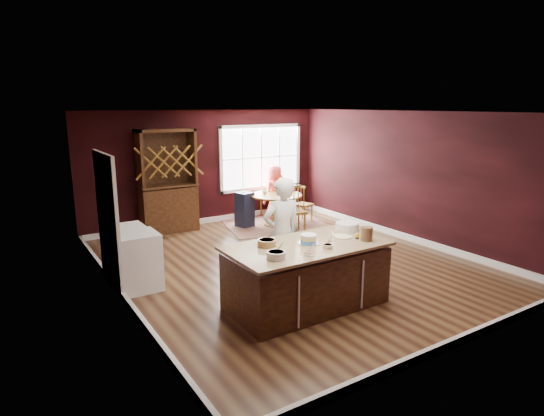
{
  "coord_description": "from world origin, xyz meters",
  "views": [
    {
      "loc": [
        -4.44,
        -6.47,
        2.83
      ],
      "look_at": [
        -0.3,
        0.1,
        1.05
      ],
      "focal_mm": 30.0,
      "sensor_mm": 36.0,
      "label": 1
    }
  ],
  "objects": [
    {
      "name": "layer_cake",
      "position": [
        -0.75,
        -1.58,
        0.98
      ],
      "size": [
        0.32,
        0.32,
        0.13
      ],
      "primitive_type": null,
      "color": "white",
      "rests_on": "kitchen_island"
    },
    {
      "name": "bowl_olive",
      "position": [
        -0.66,
        -1.89,
        0.95
      ],
      "size": [
        0.14,
        0.14,
        0.05
      ],
      "primitive_type": "cylinder",
      "color": "beige",
      "rests_on": "kitchen_island"
    },
    {
      "name": "toy_figurine",
      "position": [
        -0.02,
        -1.78,
        0.96
      ],
      "size": [
        0.05,
        0.05,
        0.09
      ],
      "primitive_type": null,
      "color": "#FEBF04",
      "rests_on": "kitchen_island"
    },
    {
      "name": "table_cup",
      "position": [
        1.03,
        2.54,
        0.79
      ],
      "size": [
        0.13,
        0.13,
        0.09
      ],
      "primitive_type": "imported",
      "rotation": [
        0.0,
        0.0,
        -0.18
      ],
      "color": "white",
      "rests_on": "dining_table"
    },
    {
      "name": "white_tub",
      "position": [
        0.17,
        -1.35,
        0.98
      ],
      "size": [
        0.35,
        0.35,
        0.12
      ],
      "primitive_type": "cylinder",
      "color": "silver",
      "rests_on": "kitchen_island"
    },
    {
      "name": "hutch",
      "position": [
        -1.09,
        3.22,
        1.15
      ],
      "size": [
        1.26,
        0.52,
        2.3
      ],
      "primitive_type": "cube",
      "color": "#3C2510",
      "rests_on": "ground"
    },
    {
      "name": "table_plate",
      "position": [
        1.54,
        2.29,
        0.76
      ],
      "size": [
        0.21,
        0.21,
        0.02
      ],
      "primitive_type": "cylinder",
      "color": "beige",
      "rests_on": "dining_table"
    },
    {
      "name": "bowl_pink",
      "position": [
        -1.06,
        -2.01,
        0.95
      ],
      "size": [
        0.15,
        0.15,
        0.05
      ],
      "primitive_type": "cylinder",
      "color": "silver",
      "rests_on": "kitchen_island"
    },
    {
      "name": "bowl_blue",
      "position": [
        -1.48,
        -1.87,
        0.97
      ],
      "size": [
        0.25,
        0.25,
        0.09
      ],
      "primitive_type": "cylinder",
      "color": "silver",
      "rests_on": "kitchen_island"
    },
    {
      "name": "baker",
      "position": [
        -0.72,
        -0.85,
        0.88
      ],
      "size": [
        0.68,
        0.48,
        1.76
      ],
      "primitive_type": "imported",
      "rotation": [
        0.0,
        0.0,
        3.05
      ],
      "color": "silver",
      "rests_on": "ground"
    },
    {
      "name": "kitchen_island",
      "position": [
        -0.79,
        -1.6,
        0.44
      ],
      "size": [
        2.27,
        1.19,
        0.92
      ],
      "color": "black",
      "rests_on": "ground"
    },
    {
      "name": "bowl_yellow",
      "position": [
        -1.31,
        -1.37,
        0.97
      ],
      "size": [
        0.26,
        0.26,
        0.1
      ],
      "primitive_type": "cylinder",
      "color": "olive",
      "rests_on": "kitchen_island"
    },
    {
      "name": "chair_south",
      "position": [
        1.25,
        1.59,
        0.53
      ],
      "size": [
        0.53,
        0.51,
        1.07
      ],
      "primitive_type": null,
      "rotation": [
        0.0,
        0.0,
        -0.21
      ],
      "color": "olive",
      "rests_on": "ground"
    },
    {
      "name": "seated_woman",
      "position": [
        1.52,
        2.85,
        0.69
      ],
      "size": [
        0.78,
        0.63,
        1.37
      ],
      "primitive_type": "imported",
      "rotation": [
        0.0,
        0.0,
        3.48
      ],
      "color": "#ED4945",
      "rests_on": "ground"
    },
    {
      "name": "chair_north",
      "position": [
        1.62,
        3.2,
        0.54
      ],
      "size": [
        0.52,
        0.51,
        1.09
      ],
      "primitive_type": null,
      "rotation": [
        0.0,
        0.0,
        3.31
      ],
      "color": "olive",
      "rests_on": "ground"
    },
    {
      "name": "window",
      "position": [
        1.5,
        3.47,
        1.5
      ],
      "size": [
        2.36,
        0.1,
        1.66
      ],
      "primitive_type": null,
      "color": "white",
      "rests_on": "room_shell"
    },
    {
      "name": "dryer",
      "position": [
        -2.64,
        0.92,
        0.43
      ],
      "size": [
        0.6,
        0.58,
        0.87
      ],
      "primitive_type": "cube",
      "color": "silver",
      "rests_on": "ground"
    },
    {
      "name": "stoneware_crock",
      "position": [
        0.04,
        -1.91,
        1.02
      ],
      "size": [
        0.17,
        0.17,
        0.2
      ],
      "primitive_type": "cylinder",
      "color": "brown",
      "rests_on": "kitchen_island"
    },
    {
      "name": "dinner_plate",
      "position": [
        -0.14,
        -1.6,
        0.93
      ],
      "size": [
        0.27,
        0.27,
        0.02
      ],
      "primitive_type": "cylinder",
      "color": "beige",
      "rests_on": "kitchen_island"
    },
    {
      "name": "high_chair",
      "position": [
        0.56,
        2.67,
        0.43
      ],
      "size": [
        0.43,
        0.43,
        0.86
      ],
      "primitive_type": null,
      "rotation": [
        0.0,
        0.0,
        0.27
      ],
      "color": "black",
      "rests_on": "ground"
    },
    {
      "name": "room_shell",
      "position": [
        0.0,
        0.0,
        1.35
      ],
      "size": [
        7.0,
        7.0,
        7.0
      ],
      "color": "brown",
      "rests_on": "ground"
    },
    {
      "name": "washer",
      "position": [
        -2.64,
        0.28,
        0.45
      ],
      "size": [
        0.62,
        0.6,
        0.9
      ],
      "primitive_type": "cube",
      "color": "silver",
      "rests_on": "ground"
    },
    {
      "name": "toddler",
      "position": [
        0.5,
        2.73,
        0.81
      ],
      "size": [
        0.18,
        0.14,
        0.26
      ],
      "primitive_type": null,
      "color": "#8CA5BF",
      "rests_on": "high_chair"
    },
    {
      "name": "drinking_glass",
      "position": [
        -0.41,
        -1.66,
        1.0
      ],
      "size": [
        0.08,
        0.08,
        0.16
      ],
      "primitive_type": "cylinder",
      "color": "silver",
      "rests_on": "kitchen_island"
    },
    {
      "name": "doorway",
      "position": [
        -2.97,
        0.6,
        1.02
      ],
      "size": [
        0.08,
        1.26,
        2.13
      ],
      "primitive_type": null,
      "color": "white",
      "rests_on": "room_shell"
    },
    {
      "name": "chair_east",
      "position": [
        2.03,
        2.33,
        0.46
      ],
      "size": [
        0.46,
        0.48,
        0.93
      ],
      "primitive_type": null,
      "rotation": [
        0.0,
        0.0,
        1.84
      ],
      "color": "#925B34",
      "rests_on": "ground"
    },
    {
      "name": "rug",
      "position": [
        1.25,
        2.38,
        0.01
      ],
      "size": [
        2.66,
        2.26,
        0.01
      ],
      "primitive_type": "cube",
      "rotation": [
        0.0,
        0.0,
        -0.22
      ],
      "color": "brown",
      "rests_on": "ground"
    },
    {
      "name": "dining_table",
      "position": [
        1.25,
        2.38,
        0.53
      ],
      "size": [
        1.23,
        1.23,
        0.75
      ],
      "color": "#955929",
      "rests_on": "ground"
    }
  ]
}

